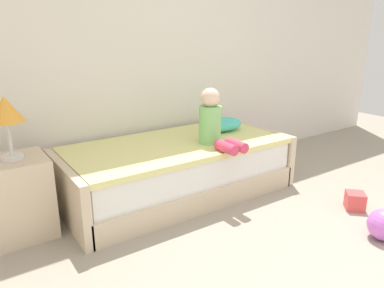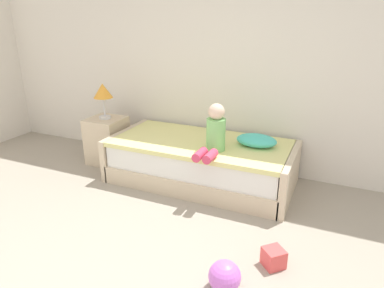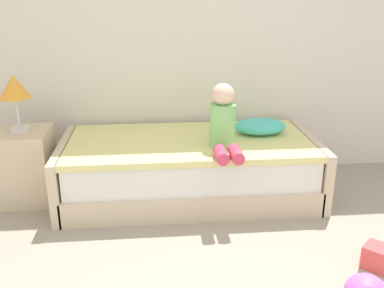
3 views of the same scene
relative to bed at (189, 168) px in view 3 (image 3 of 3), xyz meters
name	(u,v)px [view 3 (image 3 of 3)]	position (x,y,z in m)	size (l,w,h in m)	color
wall_rear	(208,15)	(0.22, 0.60, 1.20)	(7.20, 0.10, 2.90)	silver
bed	(189,168)	(0.00, 0.00, 0.00)	(2.11, 1.00, 0.50)	beige
nightstand	(25,166)	(-1.35, 0.04, 0.05)	(0.44, 0.44, 0.60)	beige
table_lamp	(14,90)	(-1.35, 0.04, 0.69)	(0.24, 0.24, 0.45)	silver
child_figure	(223,123)	(0.24, -0.23, 0.46)	(0.20, 0.51, 0.50)	#7FC672
pillow	(260,126)	(0.61, 0.10, 0.32)	(0.44, 0.30, 0.13)	#4CCCBC
toy_block	(376,257)	(1.09, -1.14, -0.17)	(0.15, 0.15, 0.15)	#E54C4C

